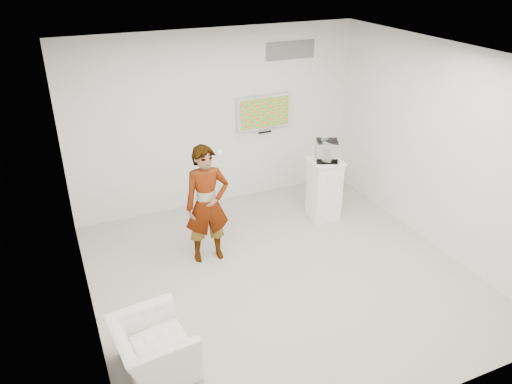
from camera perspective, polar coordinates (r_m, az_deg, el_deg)
room at (r=6.32m, az=3.16°, el=1.68°), size 5.01×5.01×3.00m
tv at (r=8.71m, az=0.91°, el=9.12°), size 1.00×0.08×0.60m
logo_decal at (r=8.72m, az=3.96°, el=15.85°), size 0.90×0.02×0.30m
person at (r=7.03m, az=-5.61°, el=-1.44°), size 0.67×0.47×1.75m
armchair at (r=5.67m, az=-11.68°, el=-17.06°), size 0.87×0.97×0.58m
pedestal at (r=8.32m, az=7.79°, el=0.32°), size 0.54×0.54×1.03m
floor_uplight at (r=9.80m, az=9.06°, el=2.03°), size 0.23×0.23×0.30m
vitrine at (r=8.05m, az=8.09°, el=4.69°), size 0.44×0.44×0.33m
console at (r=8.07m, az=8.06°, el=4.31°), size 0.08×0.17×0.22m
wii_remote at (r=6.92m, az=-4.16°, el=4.55°), size 0.09×0.16×0.04m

